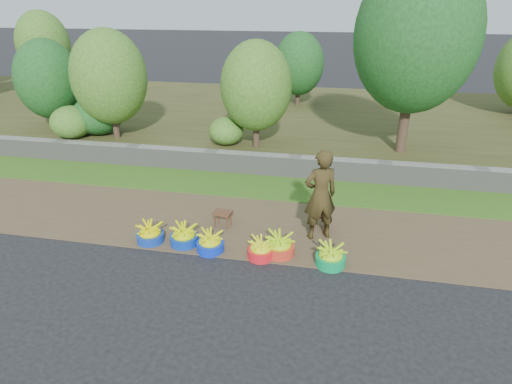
% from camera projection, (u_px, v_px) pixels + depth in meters
% --- Properties ---
extents(ground_plane, '(120.00, 120.00, 0.00)m').
position_uv_depth(ground_plane, '(267.00, 263.00, 7.46)').
color(ground_plane, black).
rests_on(ground_plane, ground).
extents(dirt_shoulder, '(80.00, 2.50, 0.02)m').
position_uv_depth(dirt_shoulder, '(278.00, 228.00, 8.57)').
color(dirt_shoulder, brown).
rests_on(dirt_shoulder, ground).
extents(grass_verge, '(80.00, 1.50, 0.04)m').
position_uv_depth(grass_verge, '(290.00, 189.00, 10.35)').
color(grass_verge, '#3A661C').
rests_on(grass_verge, ground).
extents(retaining_wall, '(80.00, 0.35, 0.55)m').
position_uv_depth(retaining_wall, '(295.00, 167.00, 11.01)').
color(retaining_wall, gray).
rests_on(retaining_wall, ground).
extents(earth_bank, '(80.00, 10.00, 0.50)m').
position_uv_depth(earth_bank, '(310.00, 120.00, 15.40)').
color(earth_bank, '#41411E').
rests_on(earth_bank, ground).
extents(basin_a, '(0.51, 0.51, 0.38)m').
position_uv_depth(basin_a, '(150.00, 234.00, 8.04)').
color(basin_a, '#1136A5').
rests_on(basin_a, ground).
extents(basin_b, '(0.53, 0.53, 0.39)m').
position_uv_depth(basin_b, '(184.00, 236.00, 7.95)').
color(basin_b, '#0D34A5').
rests_on(basin_b, ground).
extents(basin_c, '(0.50, 0.50, 0.38)m').
position_uv_depth(basin_c, '(210.00, 243.00, 7.75)').
color(basin_c, '#0B2DCE').
rests_on(basin_c, ground).
extents(basin_d, '(0.48, 0.48, 0.36)m').
position_uv_depth(basin_d, '(261.00, 249.00, 7.56)').
color(basin_d, red).
rests_on(basin_d, ground).
extents(basin_e, '(0.54, 0.54, 0.41)m').
position_uv_depth(basin_e, '(279.00, 246.00, 7.63)').
color(basin_e, red).
rests_on(basin_e, ground).
extents(basin_f, '(0.52, 0.52, 0.39)m').
position_uv_depth(basin_f, '(331.00, 256.00, 7.33)').
color(basin_f, '#07954E').
rests_on(basin_f, ground).
extents(stool_left, '(0.39, 0.32, 0.32)m').
position_uv_depth(stool_left, '(223.00, 215.00, 8.55)').
color(stool_left, '#512F1D').
rests_on(stool_left, dirt_shoulder).
extents(stool_right, '(0.43, 0.37, 0.32)m').
position_uv_depth(stool_right, '(320.00, 217.00, 8.47)').
color(stool_right, '#512F1D').
rests_on(stool_right, dirt_shoulder).
extents(vendor_woman, '(0.76, 0.66, 1.76)m').
position_uv_depth(vendor_woman, '(320.00, 195.00, 7.89)').
color(vendor_woman, black).
rests_on(vendor_woman, dirt_shoulder).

